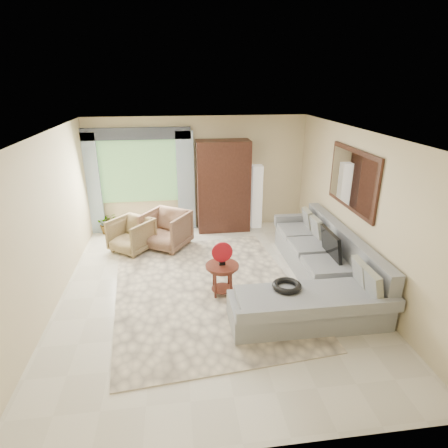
{
  "coord_description": "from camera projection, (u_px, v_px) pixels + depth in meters",
  "views": [
    {
      "loc": [
        -0.54,
        -5.53,
        3.36
      ],
      "look_at": [
        0.25,
        0.35,
        1.05
      ],
      "focal_mm": 30.0,
      "sensor_mm": 36.0,
      "label": 1
    }
  ],
  "objects": [
    {
      "name": "window",
      "position": [
        139.0,
        171.0,
        8.46
      ],
      "size": [
        1.8,
        0.04,
        1.4
      ],
      "primitive_type": "cube",
      "color": "#669E59",
      "rests_on": "wall_back"
    },
    {
      "name": "valance",
      "position": [
        135.0,
        134.0,
        8.09
      ],
      "size": [
        2.4,
        0.12,
        0.26
      ],
      "primitive_type": "cube",
      "color": "#1E232D",
      "rests_on": "wall_back"
    },
    {
      "name": "red_disc",
      "position": [
        222.0,
        252.0,
        5.97
      ],
      "size": [
        0.34,
        0.04,
        0.34
      ],
      "primitive_type": "cylinder",
      "rotation": [
        1.57,
        0.0,
        0.05
      ],
      "color": "#A8101B",
      "rests_on": "coffee_table"
    },
    {
      "name": "tv_screen",
      "position": [
        331.0,
        244.0,
        6.39
      ],
      "size": [
        0.14,
        0.74,
        0.48
      ],
      "primitive_type": "cube",
      "rotation": [
        0.0,
        -0.17,
        0.0
      ],
      "color": "black",
      "rests_on": "sectional_sofa"
    },
    {
      "name": "armoire",
      "position": [
        223.0,
        186.0,
        8.59
      ],
      "size": [
        1.2,
        0.55,
        2.1
      ],
      "primitive_type": "cube",
      "color": "black",
      "rests_on": "ground"
    },
    {
      "name": "curtain_left",
      "position": [
        91.0,
        185.0,
        8.34
      ],
      "size": [
        0.4,
        0.08,
        2.3
      ],
      "primitive_type": "cube",
      "color": "#9EB7CC",
      "rests_on": "ground"
    },
    {
      "name": "garden_hose",
      "position": [
        287.0,
        286.0,
        5.44
      ],
      "size": [
        0.43,
        0.43,
        0.09
      ],
      "primitive_type": "torus",
      "color": "black",
      "rests_on": "sectional_sofa"
    },
    {
      "name": "ground",
      "position": [
        212.0,
        289.0,
        6.39
      ],
      "size": [
        6.0,
        6.0,
        0.0
      ],
      "primitive_type": "plane",
      "color": "silver",
      "rests_on": "ground"
    },
    {
      "name": "sectional_sofa",
      "position": [
        318.0,
        273.0,
        6.34
      ],
      "size": [
        2.3,
        3.46,
        0.9
      ],
      "color": "gray",
      "rests_on": "ground"
    },
    {
      "name": "curtain_right",
      "position": [
        186.0,
        182.0,
        8.6
      ],
      "size": [
        0.4,
        0.08,
        2.3
      ],
      "primitive_type": "cube",
      "color": "#9EB7CC",
      "rests_on": "ground"
    },
    {
      "name": "armchair_right",
      "position": [
        166.0,
        230.0,
        7.86
      ],
      "size": [
        1.18,
        1.18,
        0.79
      ],
      "primitive_type": "imported",
      "rotation": [
        0.0,
        0.0,
        -0.57
      ],
      "color": "#8A634B",
      "rests_on": "ground"
    },
    {
      "name": "potted_plant",
      "position": [
        107.0,
        223.0,
        8.65
      ],
      "size": [
        0.55,
        0.52,
        0.49
      ],
      "primitive_type": "imported",
      "rotation": [
        0.0,
        0.0,
        0.38
      ],
      "color": "#999999",
      "rests_on": "ground"
    },
    {
      "name": "wall_mirror",
      "position": [
        352.0,
        180.0,
        6.38
      ],
      "size": [
        0.05,
        1.7,
        1.05
      ],
      "color": "black",
      "rests_on": "wall_right"
    },
    {
      "name": "coffee_table",
      "position": [
        222.0,
        279.0,
        6.14
      ],
      "size": [
        0.54,
        0.54,
        0.54
      ],
      "rotation": [
        0.0,
        0.0,
        0.15
      ],
      "color": "#451A12",
      "rests_on": "ground"
    },
    {
      "name": "armchair_left",
      "position": [
        131.0,
        235.0,
        7.71
      ],
      "size": [
        1.06,
        1.06,
        0.7
      ],
      "primitive_type": "imported",
      "rotation": [
        0.0,
        0.0,
        -0.67
      ],
      "color": "#90794E",
      "rests_on": "ground"
    },
    {
      "name": "area_rug",
      "position": [
        207.0,
        289.0,
        6.39
      ],
      "size": [
        3.37,
        4.27,
        0.02
      ],
      "primitive_type": "cube",
      "rotation": [
        0.0,
        0.0,
        0.1
      ],
      "color": "beige",
      "rests_on": "ground"
    },
    {
      "name": "floor_lamp",
      "position": [
        256.0,
        197.0,
        8.85
      ],
      "size": [
        0.24,
        0.24,
        1.5
      ],
      "primitive_type": "cube",
      "color": "silver",
      "rests_on": "ground"
    }
  ]
}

